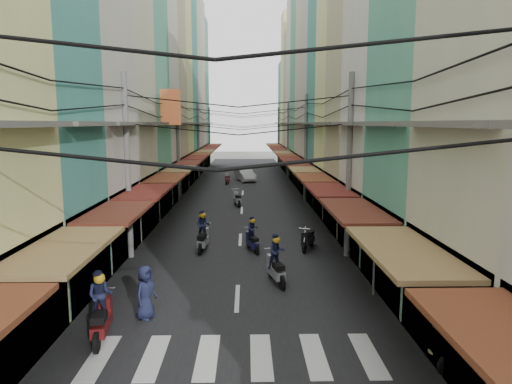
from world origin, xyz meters
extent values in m
plane|color=slate|center=(0.00, 0.00, 0.00)|extent=(160.00, 160.00, 0.00)
cube|color=black|center=(0.00, 20.00, 0.01)|extent=(10.00, 80.00, 0.02)
cube|color=gray|center=(-6.50, 20.00, 0.03)|extent=(3.00, 80.00, 0.06)
cube|color=gray|center=(6.50, 20.00, 0.03)|extent=(3.00, 80.00, 0.06)
cube|color=silver|center=(-3.50, -6.00, 0.03)|extent=(0.55, 2.40, 0.01)
cube|color=silver|center=(-2.10, -6.00, 0.03)|extent=(0.55, 2.40, 0.01)
cube|color=silver|center=(-0.70, -6.00, 0.03)|extent=(0.55, 2.40, 0.01)
cube|color=silver|center=(0.70, -6.00, 0.03)|extent=(0.55, 2.40, 0.01)
cube|color=silver|center=(2.10, -6.00, 0.03)|extent=(0.55, 2.40, 0.01)
cube|color=silver|center=(3.50, -6.00, 0.03)|extent=(0.55, 2.40, 0.01)
cube|color=black|center=(-5.60, -6.27, 1.60)|extent=(1.20, 4.52, 3.20)
cube|color=olive|center=(-4.10, -6.27, 3.00)|extent=(1.80, 4.33, 0.12)
cube|color=#595651|center=(-4.75, -6.27, 6.00)|extent=(0.50, 4.23, 0.15)
cube|color=black|center=(-5.60, -1.76, 1.60)|extent=(1.20, 4.13, 3.20)
cube|color=#5D271A|center=(-4.10, -1.76, 3.00)|extent=(1.80, 3.96, 0.12)
cube|color=#595651|center=(-4.75, -1.76, 6.00)|extent=(0.50, 3.87, 0.15)
cube|color=beige|center=(-8.00, 2.96, 10.47)|extent=(6.00, 5.14, 20.93)
cube|color=black|center=(-5.60, 2.96, 1.60)|extent=(1.20, 4.94, 3.20)
cube|color=maroon|center=(-4.10, 2.96, 3.00)|extent=(1.80, 4.73, 0.12)
cube|color=#595651|center=(-4.75, 2.96, 6.00)|extent=(0.50, 4.63, 0.15)
cube|color=beige|center=(-8.00, 8.00, 8.72)|extent=(6.00, 4.95, 17.43)
cube|color=black|center=(-5.60, 8.00, 1.60)|extent=(1.20, 4.75, 3.20)
cube|color=brown|center=(-4.10, 8.00, 3.00)|extent=(1.80, 4.56, 0.12)
cube|color=#595651|center=(-4.75, 8.00, 6.00)|extent=(0.50, 4.46, 0.15)
cube|color=#54A487|center=(-8.00, 12.98, 8.16)|extent=(6.00, 4.99, 16.32)
cube|color=black|center=(-5.60, 12.98, 1.60)|extent=(1.20, 4.80, 3.20)
cube|color=olive|center=(-4.10, 12.98, 3.00)|extent=(1.80, 4.60, 0.12)
cube|color=#595651|center=(-4.75, 12.98, 6.00)|extent=(0.50, 4.50, 0.15)
cube|color=silver|center=(-8.00, 17.80, 11.44)|extent=(6.00, 4.65, 22.87)
cube|color=black|center=(-5.60, 17.80, 1.60)|extent=(1.20, 4.46, 3.20)
cube|color=#5D271A|center=(-4.10, 17.80, 3.00)|extent=(1.80, 4.27, 0.12)
cube|color=#595651|center=(-4.75, 17.80, 6.00)|extent=(0.50, 4.18, 0.15)
cube|color=tan|center=(-8.00, 22.57, 10.29)|extent=(6.00, 4.89, 20.58)
cube|color=black|center=(-5.60, 22.57, 1.60)|extent=(1.20, 4.70, 3.20)
cube|color=maroon|center=(-4.10, 22.57, 3.00)|extent=(1.80, 4.50, 0.12)
cube|color=#595651|center=(-4.75, 22.57, 6.00)|extent=(0.50, 4.40, 0.15)
cube|color=#E1DE8D|center=(-8.00, 27.27, 9.22)|extent=(6.00, 4.52, 18.44)
cube|color=black|center=(-5.60, 27.27, 1.60)|extent=(1.20, 4.34, 3.20)
cube|color=brown|center=(-4.10, 27.27, 3.00)|extent=(1.80, 4.16, 0.12)
cube|color=#595651|center=(-4.75, 27.27, 6.00)|extent=(0.50, 4.07, 0.15)
cube|color=teal|center=(-8.00, 32.13, 10.31)|extent=(6.00, 5.20, 20.63)
cube|color=black|center=(-5.60, 32.13, 1.60)|extent=(1.20, 4.99, 3.20)
cube|color=olive|center=(-4.10, 32.13, 3.00)|extent=(1.80, 4.78, 0.12)
cube|color=#595651|center=(-4.75, 32.13, 6.00)|extent=(0.50, 4.68, 0.15)
cube|color=beige|center=(-8.00, 37.20, 11.85)|extent=(6.00, 4.94, 23.70)
cube|color=black|center=(-5.60, 37.20, 1.60)|extent=(1.20, 4.74, 3.20)
cube|color=#5D271A|center=(-4.10, 37.20, 3.00)|extent=(1.80, 4.55, 0.12)
cube|color=#595651|center=(-4.75, 37.20, 6.00)|extent=(0.50, 4.45, 0.15)
cube|color=beige|center=(-8.00, 42.14, 10.56)|extent=(6.00, 4.96, 21.12)
cube|color=black|center=(-5.60, 42.14, 1.60)|extent=(1.20, 4.76, 3.20)
cube|color=maroon|center=(-4.10, 42.14, 3.00)|extent=(1.80, 4.56, 0.12)
cube|color=#595651|center=(-4.75, 42.14, 6.00)|extent=(0.50, 4.46, 0.15)
cube|color=#54A487|center=(-8.00, 47.14, 9.95)|extent=(6.00, 5.04, 19.90)
cube|color=black|center=(-5.60, 47.14, 1.60)|extent=(1.20, 4.84, 3.20)
cube|color=brown|center=(-4.10, 47.14, 3.00)|extent=(1.80, 4.64, 0.12)
cube|color=#595651|center=(-4.75, 47.14, 6.00)|extent=(0.50, 4.54, 0.15)
cube|color=#5C2A15|center=(-4.40, 12.00, 7.00)|extent=(1.20, 0.40, 2.20)
cube|color=black|center=(5.60, -6.55, 1.60)|extent=(1.20, 4.78, 3.20)
cube|color=olive|center=(4.10, -6.55, 3.00)|extent=(1.80, 4.58, 0.12)
cube|color=#595651|center=(4.75, -6.55, 6.00)|extent=(0.50, 4.48, 0.15)
cube|color=#54A487|center=(8.00, -1.55, 7.54)|extent=(6.00, 5.03, 15.08)
cube|color=black|center=(5.60, -1.55, 1.60)|extent=(1.20, 4.83, 3.20)
cube|color=#5D271A|center=(4.10, -1.55, 3.00)|extent=(1.80, 4.63, 0.12)
cube|color=#595651|center=(4.75, -1.55, 6.00)|extent=(0.50, 4.53, 0.15)
cube|color=silver|center=(8.00, 3.36, 10.83)|extent=(6.00, 4.79, 21.66)
cube|color=black|center=(5.60, 3.36, 1.60)|extent=(1.20, 4.60, 3.20)
cube|color=maroon|center=(4.10, 3.36, 3.00)|extent=(1.80, 4.41, 0.12)
cube|color=#595651|center=(4.75, 3.36, 6.00)|extent=(0.50, 4.31, 0.15)
cube|color=tan|center=(8.00, 8.02, 10.37)|extent=(6.00, 4.52, 20.74)
cube|color=black|center=(5.60, 8.02, 1.60)|extent=(1.20, 4.34, 3.20)
cube|color=brown|center=(4.10, 8.02, 3.00)|extent=(1.80, 4.16, 0.12)
cube|color=#595651|center=(4.75, 8.02, 6.00)|extent=(0.50, 4.07, 0.15)
cube|color=#E1DE8D|center=(8.00, 12.34, 7.06)|extent=(6.00, 4.12, 14.13)
cube|color=black|center=(5.60, 12.34, 1.60)|extent=(1.20, 3.96, 3.20)
cube|color=olive|center=(4.10, 12.34, 3.00)|extent=(1.80, 3.79, 0.12)
cube|color=#595651|center=(4.75, 12.34, 6.00)|extent=(0.50, 3.71, 0.15)
cube|color=teal|center=(8.00, 16.61, 8.84)|extent=(6.00, 4.40, 17.68)
cube|color=black|center=(5.60, 16.61, 1.60)|extent=(1.20, 4.23, 3.20)
cube|color=#5D271A|center=(4.10, 16.61, 3.00)|extent=(1.80, 4.05, 0.12)
cube|color=#595651|center=(4.75, 16.61, 6.00)|extent=(0.50, 3.96, 0.15)
cube|color=beige|center=(8.00, 21.13, 11.30)|extent=(6.00, 4.64, 22.59)
cube|color=black|center=(5.60, 21.13, 1.60)|extent=(1.20, 4.45, 3.20)
cube|color=maroon|center=(4.10, 21.13, 3.00)|extent=(1.80, 4.26, 0.12)
cube|color=#595651|center=(4.75, 21.13, 6.00)|extent=(0.50, 4.17, 0.15)
cube|color=beige|center=(8.00, 25.45, 10.63)|extent=(6.00, 4.00, 21.25)
cube|color=black|center=(5.60, 25.45, 1.60)|extent=(1.20, 3.84, 3.20)
cube|color=brown|center=(4.10, 25.45, 3.00)|extent=(1.80, 3.68, 0.12)
cube|color=#595651|center=(4.75, 25.45, 6.00)|extent=(0.50, 3.60, 0.15)
cube|color=#54A487|center=(8.00, 29.95, 11.16)|extent=(6.00, 5.01, 22.33)
cube|color=black|center=(5.60, 29.95, 1.60)|extent=(1.20, 4.81, 3.20)
cube|color=olive|center=(4.10, 29.95, 3.00)|extent=(1.80, 4.61, 0.12)
cube|color=#595651|center=(4.75, 29.95, 6.00)|extent=(0.50, 4.51, 0.15)
cube|color=silver|center=(8.00, 34.96, 9.86)|extent=(6.00, 5.00, 19.71)
cube|color=black|center=(5.60, 34.96, 1.60)|extent=(1.20, 4.80, 3.20)
cube|color=#5D271A|center=(4.10, 34.96, 3.00)|extent=(1.80, 4.60, 0.12)
cube|color=#595651|center=(4.75, 34.96, 6.00)|extent=(0.50, 4.50, 0.15)
cube|color=tan|center=(8.00, 39.61, 8.43)|extent=(6.00, 4.32, 16.86)
cube|color=black|center=(5.60, 39.61, 1.60)|extent=(1.20, 4.15, 3.20)
cube|color=maroon|center=(4.10, 39.61, 3.00)|extent=(1.80, 3.97, 0.12)
cube|color=#595651|center=(4.75, 39.61, 6.00)|extent=(0.50, 3.89, 0.15)
cube|color=#E1DE8D|center=(8.00, 43.94, 9.98)|extent=(6.00, 4.33, 19.96)
cube|color=black|center=(5.60, 43.94, 1.60)|extent=(1.20, 4.16, 3.20)
cube|color=brown|center=(4.10, 43.94, 3.00)|extent=(1.80, 3.99, 0.12)
cube|color=#595651|center=(4.75, 43.94, 6.00)|extent=(0.50, 3.90, 0.15)
cube|color=teal|center=(8.00, 48.54, 7.17)|extent=(6.00, 4.88, 14.34)
cube|color=black|center=(5.60, 48.54, 1.60)|extent=(1.20, 4.68, 3.20)
cube|color=olive|center=(4.10, 48.54, 3.00)|extent=(1.80, 4.49, 0.12)
cube|color=#595651|center=(4.75, 48.54, 6.00)|extent=(0.50, 4.39, 0.15)
cylinder|color=slate|center=(-4.90, 3.00, 4.10)|extent=(0.26, 0.26, 8.20)
cylinder|color=slate|center=(4.90, 3.00, 4.10)|extent=(0.26, 0.26, 8.20)
cylinder|color=slate|center=(-4.90, 18.00, 4.10)|extent=(0.26, 0.26, 8.20)
cylinder|color=slate|center=(4.90, 18.00, 4.10)|extent=(0.26, 0.26, 8.20)
cylinder|color=slate|center=(-4.90, 33.00, 4.10)|extent=(0.26, 0.26, 8.20)
cylinder|color=slate|center=(4.90, 33.00, 4.10)|extent=(0.26, 0.26, 8.20)
cylinder|color=slate|center=(-4.90, 48.00, 4.10)|extent=(0.26, 0.26, 8.20)
cylinder|color=slate|center=(4.90, 48.00, 4.10)|extent=(0.26, 0.26, 8.20)
imported|color=silver|center=(0.20, 30.19, 0.00)|extent=(5.13, 3.04, 1.70)
imported|color=black|center=(5.74, 2.95, 0.00)|extent=(1.76, 1.16, 1.13)
cylinder|color=black|center=(-3.71, -4.28, 0.29)|extent=(0.11, 0.58, 0.58)
cylinder|color=black|center=(-3.71, -5.72, 0.29)|extent=(0.11, 0.58, 0.58)
cube|color=#5F1314|center=(-3.71, -5.00, 0.47)|extent=(0.38, 1.28, 0.31)
cube|color=black|center=(-3.71, -5.28, 0.80)|extent=(0.36, 0.61, 0.20)
cube|color=#5F1314|center=(-3.71, -4.39, 0.72)|extent=(0.33, 0.31, 0.61)
imported|color=#1C2141|center=(-3.71, -5.00, 0.61)|extent=(0.59, 0.42, 1.48)
sphere|color=gold|center=(-3.71, -5.00, 1.73)|extent=(0.31, 0.31, 0.31)
cylinder|color=black|center=(1.45, 0.11, 0.28)|extent=(0.11, 0.55, 0.55)
cylinder|color=black|center=(1.45, -1.27, 0.28)|extent=(0.11, 0.55, 0.55)
cube|color=gray|center=(1.45, -0.58, 0.45)|extent=(0.36, 1.22, 0.30)
cube|color=black|center=(1.45, -0.85, 0.76)|extent=(0.34, 0.58, 0.19)
cube|color=gray|center=(1.45, 0.00, 0.69)|extent=(0.32, 0.30, 0.58)
imported|color=#1C2141|center=(1.45, -0.58, 0.58)|extent=(0.56, 0.40, 1.41)
sphere|color=gold|center=(1.45, -0.58, 1.64)|extent=(0.30, 0.30, 0.30)
cylinder|color=black|center=(0.62, 4.42, 0.24)|extent=(0.09, 0.48, 0.48)
cylinder|color=black|center=(0.62, 3.21, 0.24)|extent=(0.09, 0.48, 0.48)
cube|color=#18144B|center=(0.62, 3.81, 0.39)|extent=(0.32, 1.07, 0.26)
cube|color=black|center=(0.62, 3.58, 0.67)|extent=(0.30, 0.51, 0.17)
cube|color=#18144B|center=(0.62, 4.32, 0.60)|extent=(0.28, 0.26, 0.51)
imported|color=#1C2141|center=(0.62, 3.81, 0.51)|extent=(0.49, 0.35, 1.23)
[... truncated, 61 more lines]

